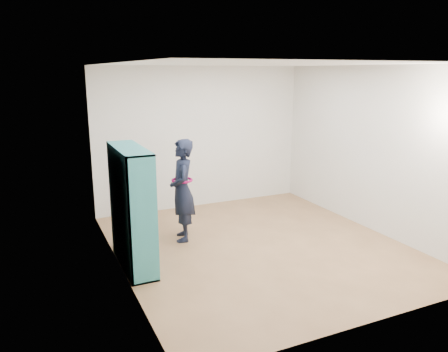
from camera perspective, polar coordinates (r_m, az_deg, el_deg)
name	(u,v)px	position (r m, az deg, el deg)	size (l,w,h in m)	color
floor	(259,246)	(6.54, 4.58, -9.07)	(4.50, 4.50, 0.00)	brown
ceiling	(263,64)	(6.03, 5.05, 14.37)	(4.50, 4.50, 0.00)	white
wall_left	(117,173)	(5.48, -13.77, 0.39)	(0.02, 4.50, 2.60)	silver
wall_right	(370,149)	(7.33, 18.59, 3.36)	(0.02, 4.50, 2.60)	silver
wall_back	(201,138)	(8.16, -2.98, 5.02)	(4.00, 0.02, 2.60)	silver
wall_front	(377,202)	(4.39, 19.33, -3.23)	(4.00, 0.02, 2.60)	silver
bookshelf	(130,210)	(5.75, -12.17, -4.37)	(0.35, 1.19, 1.59)	teal
person	(182,190)	(6.55, -5.47, -1.87)	(0.50, 0.64, 1.54)	black
smartphone	(172,183)	(6.60, -6.79, -0.87)	(0.03, 0.10, 0.14)	silver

